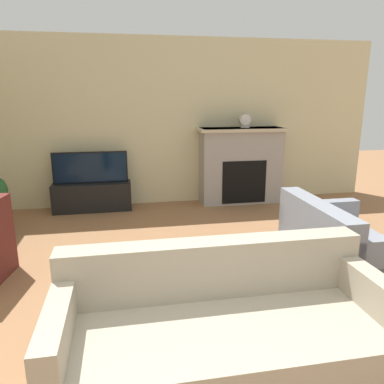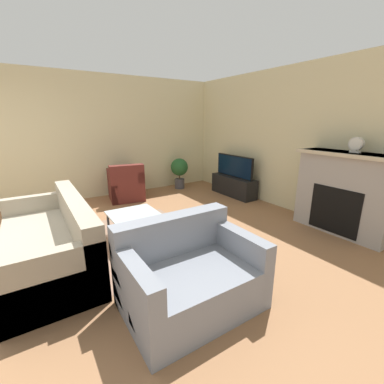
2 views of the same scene
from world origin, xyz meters
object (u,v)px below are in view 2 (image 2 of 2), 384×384
at_px(mantel_clock, 356,145).
at_px(tv, 234,166).
at_px(coffee_table, 137,218).
at_px(armchair_by_window, 126,186).
at_px(potted_plant, 179,170).
at_px(couch_sectional, 51,243).
at_px(couch_loveseat, 189,276).

bearing_deg(mantel_clock, tv, -178.93).
relative_size(tv, coffee_table, 1.24).
height_order(armchair_by_window, potted_plant, armchair_by_window).
height_order(tv, couch_sectional, tv).
distance_m(potted_plant, mantel_clock, 3.95).
height_order(couch_sectional, potted_plant, couch_sectional).
height_order(armchair_by_window, mantel_clock, mantel_clock).
distance_m(tv, mantel_clock, 2.61).
height_order(coffee_table, mantel_clock, mantel_clock).
distance_m(tv, armchair_by_window, 2.50).
xyz_separation_m(couch_sectional, coffee_table, (-0.08, 1.12, 0.06)).
xyz_separation_m(tv, couch_loveseat, (2.58, -2.86, -0.40)).
height_order(couch_sectional, coffee_table, couch_sectional).
relative_size(couch_sectional, armchair_by_window, 2.40).
distance_m(coffee_table, potted_plant, 3.04).
height_order(couch_loveseat, armchair_by_window, same).
bearing_deg(coffee_table, mantel_clock, 61.97).
bearing_deg(tv, couch_loveseat, -47.99).
distance_m(armchair_by_window, coffee_table, 2.14).
bearing_deg(tv, armchair_by_window, -115.37).
xyz_separation_m(couch_loveseat, potted_plant, (-3.82, 2.11, 0.20)).
relative_size(coffee_table, mantel_clock, 4.07).
bearing_deg(tv, coffee_table, -69.97).
bearing_deg(coffee_table, tv, 110.03).
bearing_deg(potted_plant, tv, 31.01).
height_order(tv, couch_loveseat, tv).
height_order(couch_loveseat, potted_plant, couch_loveseat).
relative_size(couch_sectional, potted_plant, 2.72).
xyz_separation_m(tv, coffee_table, (1.01, -2.78, -0.35)).
bearing_deg(mantel_clock, potted_plant, -168.06).
relative_size(potted_plant, mantel_clock, 3.45).
xyz_separation_m(armchair_by_window, coffee_table, (2.07, -0.55, 0.05)).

